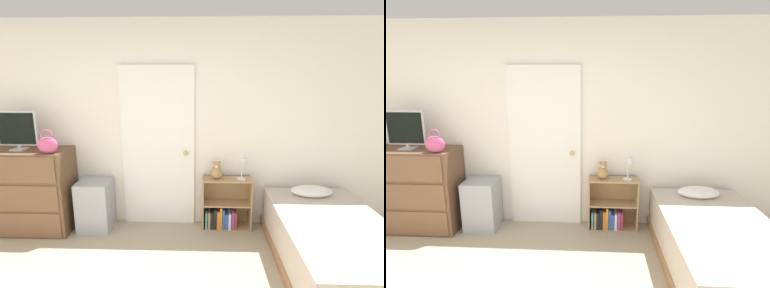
# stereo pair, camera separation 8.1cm
# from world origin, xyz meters

# --- Properties ---
(wall_back) EXTENTS (10.00, 0.06, 2.55)m
(wall_back) POSITION_xyz_m (0.00, 2.32, 1.27)
(wall_back) COLOR white
(wall_back) RESTS_ON ground_plane
(door_closed) EXTENTS (0.90, 0.09, 2.02)m
(door_closed) POSITION_xyz_m (-0.02, 2.27, 1.01)
(door_closed) COLOR white
(door_closed) RESTS_ON ground_plane
(dresser) EXTENTS (1.04, 0.49, 1.03)m
(dresser) POSITION_xyz_m (-1.60, 2.02, 0.52)
(dresser) COLOR brown
(dresser) RESTS_ON ground_plane
(tv) EXTENTS (0.47, 0.16, 0.46)m
(tv) POSITION_xyz_m (-1.64, 2.02, 1.27)
(tv) COLOR #B7B7BC
(tv) RESTS_ON dresser
(handbag) EXTENTS (0.23, 0.09, 0.28)m
(handbag) POSITION_xyz_m (-1.21, 1.86, 1.13)
(handbag) COLOR #C64C7F
(handbag) RESTS_ON dresser
(storage_bin) EXTENTS (0.39, 0.38, 0.63)m
(storage_bin) POSITION_xyz_m (-0.80, 2.08, 0.31)
(storage_bin) COLOR #999EA8
(storage_bin) RESTS_ON ground_plane
(bookshelf) EXTENTS (0.61, 0.24, 0.65)m
(bookshelf) POSITION_xyz_m (0.80, 2.15, 0.24)
(bookshelf) COLOR tan
(bookshelf) RESTS_ON ground_plane
(teddy_bear) EXTENTS (0.15, 0.15, 0.22)m
(teddy_bear) POSITION_xyz_m (0.70, 2.15, 0.75)
(teddy_bear) COLOR tan
(teddy_bear) RESTS_ON bookshelf
(desk_lamp) EXTENTS (0.12, 0.12, 0.29)m
(desk_lamp) POSITION_xyz_m (1.02, 2.11, 0.86)
(desk_lamp) COLOR silver
(desk_lamp) RESTS_ON bookshelf
(bed) EXTENTS (1.06, 1.85, 0.62)m
(bed) POSITION_xyz_m (1.83, 1.35, 0.26)
(bed) COLOR #996B47
(bed) RESTS_ON ground_plane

